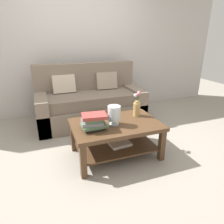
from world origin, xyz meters
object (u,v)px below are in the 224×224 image
at_px(coffee_table, 116,132).
at_px(flower_pitcher, 137,106).
at_px(couch, 90,102).
at_px(glass_hurricane_vase, 114,114).
at_px(book_stack_main, 93,121).

relative_size(coffee_table, flower_pitcher, 3.17).
distance_m(couch, coffee_table, 1.29).
xyz_separation_m(couch, glass_hurricane_vase, (-0.01, -1.32, 0.26)).
relative_size(book_stack_main, flower_pitcher, 0.88).
bearing_deg(flower_pitcher, couch, 109.09).
bearing_deg(book_stack_main, couch, 77.92).
distance_m(couch, book_stack_main, 1.40).
height_order(book_stack_main, flower_pitcher, flower_pitcher).
bearing_deg(book_stack_main, coffee_table, 11.56).
xyz_separation_m(book_stack_main, flower_pitcher, (0.69, 0.21, 0.04)).
distance_m(book_stack_main, glass_hurricane_vase, 0.29).
bearing_deg(coffee_table, flower_pitcher, 21.06).
bearing_deg(glass_hurricane_vase, couch, 89.65).
height_order(couch, flower_pitcher, couch).
bearing_deg(glass_hurricane_vase, flower_pitcher, 23.08).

